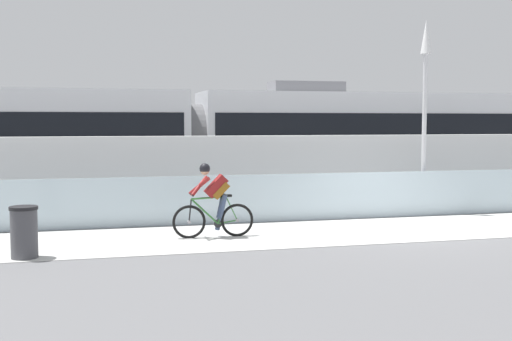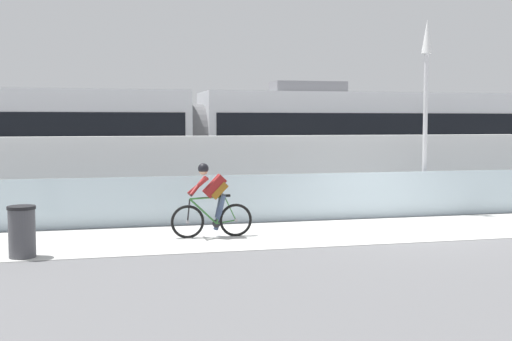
# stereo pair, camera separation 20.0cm
# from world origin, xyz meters

# --- Properties ---
(ground_plane) EXTENTS (200.00, 200.00, 0.00)m
(ground_plane) POSITION_xyz_m (0.00, 0.00, 0.00)
(ground_plane) COLOR slate
(bike_path_deck) EXTENTS (32.00, 3.20, 0.01)m
(bike_path_deck) POSITION_xyz_m (0.00, 0.00, 0.01)
(bike_path_deck) COLOR silver
(bike_path_deck) RESTS_ON ground
(glass_parapet) EXTENTS (32.00, 0.05, 1.19)m
(glass_parapet) POSITION_xyz_m (0.00, 1.85, 0.59)
(glass_parapet) COLOR silver
(glass_parapet) RESTS_ON ground
(concrete_barrier_wall) EXTENTS (32.00, 0.36, 2.11)m
(concrete_barrier_wall) POSITION_xyz_m (0.00, 3.65, 1.06)
(concrete_barrier_wall) COLOR white
(concrete_barrier_wall) RESTS_ON ground
(tram_rail_near) EXTENTS (32.00, 0.08, 0.01)m
(tram_rail_near) POSITION_xyz_m (0.00, 6.13, 0.00)
(tram_rail_near) COLOR #595654
(tram_rail_near) RESTS_ON ground
(tram_rail_far) EXTENTS (32.00, 0.08, 0.01)m
(tram_rail_far) POSITION_xyz_m (0.00, 7.57, 0.00)
(tram_rail_far) COLOR #595654
(tram_rail_far) RESTS_ON ground
(tram) EXTENTS (22.56, 2.54, 3.81)m
(tram) POSITION_xyz_m (-3.81, 6.85, 1.89)
(tram) COLOR silver
(tram) RESTS_ON ground
(cyclist_on_bike) EXTENTS (1.77, 0.58, 1.61)m
(cyclist_on_bike) POSITION_xyz_m (-4.40, 0.00, 0.78)
(cyclist_on_bike) COLOR black
(cyclist_on_bike) RESTS_ON ground
(lamp_post_antenna) EXTENTS (0.28, 0.28, 5.20)m
(lamp_post_antenna) POSITION_xyz_m (1.74, 2.15, 3.29)
(lamp_post_antenna) COLOR gray
(lamp_post_antenna) RESTS_ON ground
(trash_bin) EXTENTS (0.51, 0.51, 0.96)m
(trash_bin) POSITION_xyz_m (-8.14, -1.25, 0.48)
(trash_bin) COLOR #47474C
(trash_bin) RESTS_ON ground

